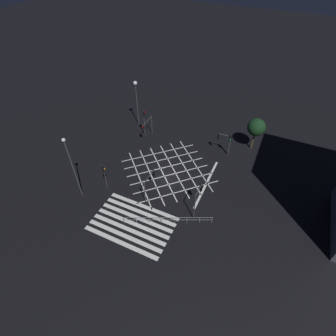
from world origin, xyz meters
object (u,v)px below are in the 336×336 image
at_px(traffic_light_nw_cross, 147,126).
at_px(traffic_light_median_south, 150,180).
at_px(traffic_light_sw_main, 104,172).
at_px(traffic_light_se_cross, 198,195).
at_px(traffic_light_ne_main, 223,139).
at_px(street_lamp_west, 71,162).
at_px(street_tree_near, 256,127).
at_px(traffic_light_ne_cross, 230,141).
at_px(traffic_light_nw_main, 144,118).
at_px(street_lamp_east, 136,92).

xyz_separation_m(traffic_light_nw_cross, traffic_light_median_south, (5.94, -10.09, 0.12)).
relative_size(traffic_light_sw_main, traffic_light_se_cross, 0.93).
distance_m(traffic_light_ne_main, street_lamp_west, 20.91).
relative_size(traffic_light_sw_main, street_tree_near, 0.76).
xyz_separation_m(traffic_light_ne_main, traffic_light_median_south, (-5.66, -11.77, 0.10)).
distance_m(traffic_light_ne_cross, street_tree_near, 4.36).
relative_size(street_lamp_west, street_tree_near, 1.75).
bearing_deg(traffic_light_se_cross, street_tree_near, -12.54).
relative_size(traffic_light_median_south, street_tree_near, 0.68).
height_order(traffic_light_se_cross, traffic_light_ne_cross, traffic_light_se_cross).
distance_m(traffic_light_sw_main, street_lamp_west, 4.39).
relative_size(traffic_light_nw_cross, traffic_light_ne_main, 0.98).
xyz_separation_m(traffic_light_nw_cross, traffic_light_nw_main, (-0.66, 0.61, 0.83)).
height_order(traffic_light_median_south, street_lamp_east, street_lamp_east).
bearing_deg(traffic_light_ne_cross, street_lamp_east, -95.11).
distance_m(traffic_light_median_south, street_lamp_east, 16.22).
distance_m(traffic_light_ne_main, traffic_light_ne_cross, 1.18).
height_order(street_lamp_east, street_lamp_west, street_lamp_west).
bearing_deg(street_lamp_east, traffic_light_median_south, -54.83).
relative_size(traffic_light_ne_main, traffic_light_median_south, 0.97).
height_order(traffic_light_ne_cross, street_lamp_west, street_lamp_west).
bearing_deg(traffic_light_se_cross, traffic_light_nw_cross, 49.81).
bearing_deg(traffic_light_ne_cross, traffic_light_nw_cross, -83.58).
relative_size(traffic_light_nw_cross, traffic_light_ne_cross, 0.86).
distance_m(traffic_light_sw_main, traffic_light_ne_cross, 17.92).
distance_m(traffic_light_sw_main, traffic_light_se_cross, 11.99).
relative_size(traffic_light_ne_main, street_lamp_east, 0.43).
relative_size(traffic_light_nw_main, traffic_light_median_south, 1.33).
relative_size(traffic_light_nw_main, street_tree_near, 0.90).
relative_size(traffic_light_ne_main, traffic_light_ne_cross, 0.88).
distance_m(traffic_light_nw_cross, street_lamp_west, 14.43).
bearing_deg(street_lamp_west, traffic_light_median_south, 25.99).
bearing_deg(traffic_light_se_cross, traffic_light_ne_cross, -2.58).
distance_m(traffic_light_se_cross, traffic_light_median_south, 6.28).
bearing_deg(traffic_light_nw_main, street_lamp_east, 138.33).
xyz_separation_m(traffic_light_ne_cross, street_lamp_west, (-14.66, -15.36, 2.92)).
relative_size(traffic_light_sw_main, street_lamp_east, 0.50).
distance_m(traffic_light_nw_main, street_tree_near, 16.67).
xyz_separation_m(traffic_light_nw_main, traffic_light_ne_cross, (13.39, 0.82, -0.53)).
relative_size(traffic_light_ne_cross, traffic_light_median_south, 1.10).
distance_m(traffic_light_sw_main, street_lamp_east, 15.07).
distance_m(traffic_light_se_cross, traffic_light_ne_cross, 11.75).
xyz_separation_m(street_lamp_east, street_lamp_west, (1.25, -16.79, -0.39)).
xyz_separation_m(traffic_light_sw_main, traffic_light_ne_main, (11.34, 13.13, -0.32)).
bearing_deg(traffic_light_nw_cross, traffic_light_se_cross, 49.81).
bearing_deg(street_tree_near, traffic_light_median_south, -123.07).
bearing_deg(street_lamp_west, traffic_light_sw_main, 48.44).
height_order(traffic_light_se_cross, traffic_light_nw_main, traffic_light_nw_main).
xyz_separation_m(traffic_light_nw_main, street_lamp_west, (-1.27, -14.54, 2.39)).
bearing_deg(street_tree_near, traffic_light_se_cross, -102.54).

